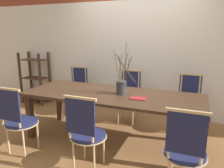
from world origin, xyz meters
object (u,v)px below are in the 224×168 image
(chair_near_center, at_px, (185,150))
(book_stack, at_px, (138,98))
(chair_far_center, at_px, (189,102))
(vase_centerpiece, at_px, (121,87))
(shelving_rack, at_px, (35,78))
(dining_table, at_px, (112,99))

(chair_near_center, xyz_separation_m, book_stack, (-0.69, 0.72, 0.26))
(chair_far_center, height_order, vase_centerpiece, vase_centerpiece)
(chair_near_center, bearing_deg, vase_centerpiece, 138.94)
(vase_centerpiece, relative_size, shelving_rack, 0.63)
(dining_table, xyz_separation_m, vase_centerpiece, (0.14, 0.04, 0.20))
(chair_far_center, relative_size, shelving_rack, 0.81)
(chair_far_center, distance_m, vase_centerpiece, 1.27)
(book_stack, height_order, shelving_rack, shelving_rack)
(chair_near_center, height_order, book_stack, chair_near_center)
(dining_table, height_order, chair_near_center, chair_near_center)
(book_stack, bearing_deg, shelving_rack, 156.99)
(dining_table, distance_m, book_stack, 0.45)
(book_stack, bearing_deg, chair_near_center, -46.05)
(chair_far_center, xyz_separation_m, shelving_rack, (-3.47, 0.28, 0.09))
(dining_table, distance_m, chair_near_center, 1.39)
(dining_table, relative_size, shelving_rack, 2.24)
(shelving_rack, bearing_deg, dining_table, -24.61)
(chair_near_center, xyz_separation_m, vase_centerpiece, (-0.98, 0.86, 0.36))
(dining_table, height_order, chair_far_center, chair_far_center)
(dining_table, relative_size, chair_far_center, 2.75)
(dining_table, xyz_separation_m, chair_near_center, (1.12, -0.82, -0.16))
(dining_table, relative_size, vase_centerpiece, 3.54)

